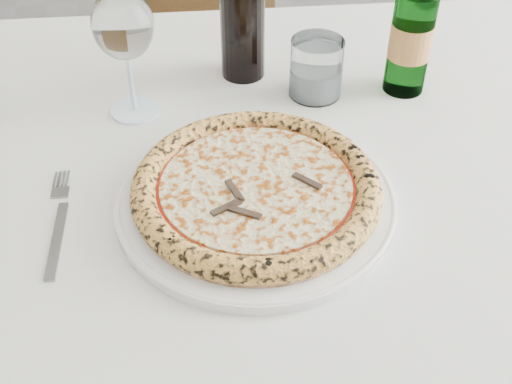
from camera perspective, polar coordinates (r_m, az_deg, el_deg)
dining_table at (r=0.92m, az=-1.14°, el=-0.84°), size 1.59×1.02×0.76m
chair_far at (r=1.68m, az=-6.23°, el=14.09°), size 0.54×0.54×0.93m
plate at (r=0.79m, az=0.00°, el=-0.61°), size 0.35×0.35×0.02m
pizza at (r=0.78m, az=-0.00°, el=0.35°), size 0.30×0.30×0.03m
fork at (r=0.80m, az=-17.18°, el=-2.67°), size 0.02×0.18×0.00m
wine_glass at (r=0.90m, az=-11.72°, el=14.12°), size 0.08×0.08×0.19m
tumbler at (r=0.98m, az=5.35°, el=10.60°), size 0.08×0.08×0.09m
beer_bottle at (r=0.99m, az=13.71°, el=13.71°), size 0.06×0.06×0.24m
wine_bottle at (r=0.99m, az=-1.24°, el=16.43°), size 0.07×0.07×0.28m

